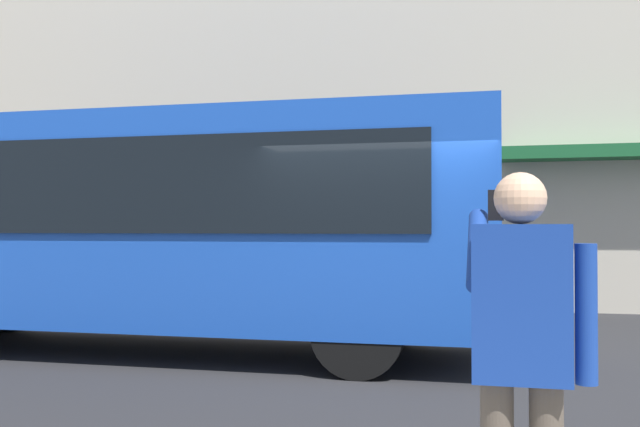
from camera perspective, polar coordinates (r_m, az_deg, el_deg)
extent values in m
plane|color=#232326|center=(8.31, 5.16, -12.33)|extent=(60.00, 60.00, 0.00)
cube|color=beige|center=(15.54, 8.97, 15.29)|extent=(28.00, 0.80, 12.00)
cube|color=#19592D|center=(14.51, 22.76, 4.45)|extent=(4.40, 1.10, 0.24)
cube|color=#1947AD|center=(9.78, -13.29, -0.59)|extent=(9.00, 2.50, 2.60)
cube|color=black|center=(8.69, -17.05, 2.13)|extent=(7.60, 0.06, 1.10)
cylinder|color=black|center=(12.36, -23.51, -6.20)|extent=(1.00, 0.28, 1.00)
cylinder|color=black|center=(9.98, 5.37, -7.53)|extent=(1.00, 0.28, 1.00)
cylinder|color=black|center=(7.83, 3.02, -9.31)|extent=(1.00, 0.28, 1.00)
cube|color=navy|center=(3.17, 15.57, -6.80)|extent=(0.40, 0.24, 0.66)
sphere|color=#D8A884|center=(3.16, 15.53, 1.17)|extent=(0.22, 0.22, 0.22)
cylinder|color=navy|center=(3.19, 20.28, -7.45)|extent=(0.09, 0.09, 0.58)
cylinder|color=navy|center=(3.32, 12.35, -2.75)|extent=(0.09, 0.48, 0.37)
cube|color=black|center=(3.46, 13.71, 0.64)|extent=(0.07, 0.01, 0.14)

